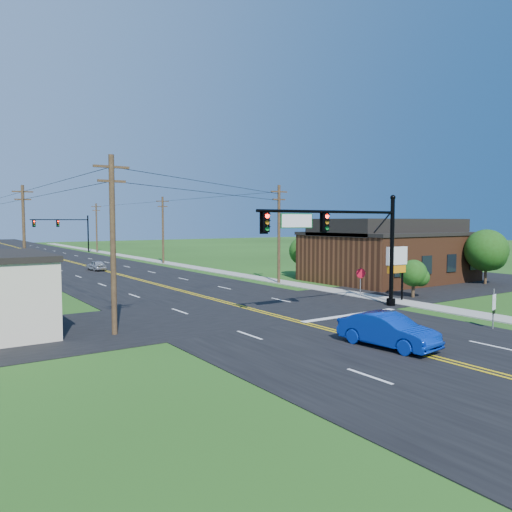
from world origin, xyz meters
TOP-DOWN VIEW (x-y plane):
  - ground at (0.00, 0.00)m, footprint 260.00×260.00m
  - road_main at (0.00, 50.00)m, footprint 16.00×220.00m
  - road_cross at (0.00, 12.00)m, footprint 70.00×10.00m
  - sidewalk at (10.50, 40.00)m, footprint 2.00×160.00m
  - signal_mast_main at (4.34, 8.00)m, footprint 11.30×0.60m
  - signal_mast_far at (4.44, 80.00)m, footprint 10.98×0.60m
  - brick_building at (20.00, 18.00)m, footprint 14.20×11.20m
  - utility_pole_left_a at (-9.50, 10.00)m, footprint 1.80×0.28m
  - utility_pole_left_b at (-9.50, 35.00)m, footprint 1.80×0.28m
  - utility_pole_right_a at (9.80, 22.00)m, footprint 1.80×0.28m
  - utility_pole_right_b at (9.80, 48.00)m, footprint 1.80×0.28m
  - utility_pole_right_c at (9.80, 78.00)m, footprint 1.80×0.28m
  - tree_right_front at (25.00, 11.00)m, footprint 3.80×3.80m
  - tree_right_back at (16.00, 26.00)m, footprint 3.00×3.00m
  - shrub_corner at (13.00, 9.50)m, footprint 2.00×2.00m
  - blue_car at (-0.11, 0.52)m, footprint 2.17×4.81m
  - distant_car at (-0.58, 43.30)m, footprint 1.73×3.56m
  - route_sign at (7.50, -0.02)m, footprint 0.53×0.17m
  - stop_sign at (10.02, 11.98)m, footprint 0.76×0.26m
  - pylon_sign at (10.50, 9.00)m, footprint 1.91×0.29m

SIDE VIEW (x-z plane):
  - ground at x=0.00m, z-range 0.00..0.00m
  - road_main at x=0.00m, z-range 0.00..0.04m
  - road_cross at x=0.00m, z-range 0.00..0.04m
  - sidewalk at x=10.50m, z-range 0.00..0.08m
  - distant_car at x=-0.58m, z-range 0.00..1.17m
  - blue_car at x=-0.11m, z-range 0.00..1.53m
  - route_sign at x=7.50m, z-range 0.18..2.35m
  - stop_sign at x=10.02m, z-range 0.48..2.68m
  - shrub_corner at x=13.00m, z-range 0.42..3.28m
  - brick_building at x=20.00m, z-range 0.00..4.70m
  - tree_right_back at x=16.00m, z-range 0.55..4.65m
  - pylon_sign at x=10.50m, z-range 0.90..4.82m
  - tree_right_front at x=25.00m, z-range 0.60..5.60m
  - signal_mast_far at x=4.44m, z-range 0.81..8.29m
  - utility_pole_left_a at x=-9.50m, z-range 0.22..9.22m
  - utility_pole_left_b at x=-9.50m, z-range 0.22..9.22m
  - utility_pole_right_a at x=9.80m, z-range 0.22..9.22m
  - utility_pole_right_b at x=9.80m, z-range 0.22..9.22m
  - utility_pole_right_c at x=9.80m, z-range 0.22..9.22m
  - signal_mast_main at x=4.34m, z-range 1.01..8.49m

